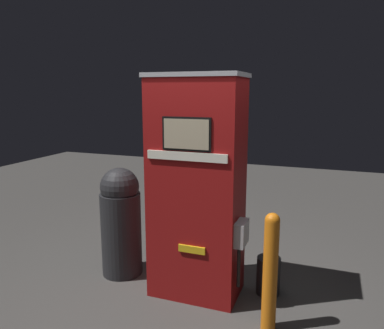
# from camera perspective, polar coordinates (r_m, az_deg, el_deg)

# --- Properties ---
(ground_plane) EXTENTS (14.00, 14.00, 0.00)m
(ground_plane) POSITION_cam_1_polar(r_m,az_deg,el_deg) (3.76, -0.75, -20.51)
(ground_plane) COLOR #423F3D
(gas_pump) EXTENTS (0.95, 0.56, 2.13)m
(gas_pump) POSITION_cam_1_polar(r_m,az_deg,el_deg) (3.56, 0.77, -3.59)
(gas_pump) COLOR maroon
(gas_pump) RESTS_ON ground_plane
(safety_bollard) EXTENTS (0.12, 0.12, 1.02)m
(safety_bollard) POSITION_cam_1_polar(r_m,az_deg,el_deg) (3.24, 11.84, -15.45)
(safety_bollard) COLOR orange
(safety_bollard) RESTS_ON ground_plane
(trash_bin) EXTENTS (0.43, 0.43, 1.18)m
(trash_bin) POSITION_cam_1_polar(r_m,az_deg,el_deg) (4.14, -10.78, -8.36)
(trash_bin) COLOR #232326
(trash_bin) RESTS_ON ground_plane
(squeegee_bucket) EXTENTS (0.23, 0.23, 0.84)m
(squeegee_bucket) POSITION_cam_1_polar(r_m,az_deg,el_deg) (3.91, 11.56, -16.19)
(squeegee_bucket) COLOR #262628
(squeegee_bucket) RESTS_ON ground_plane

